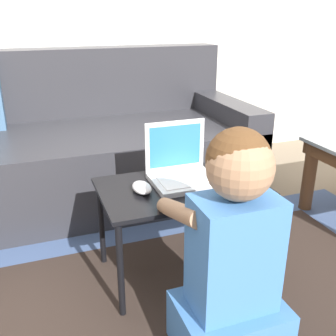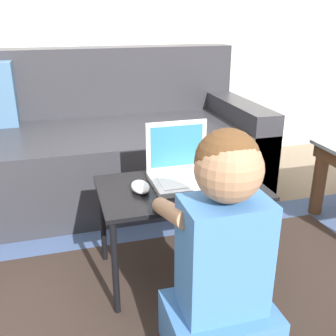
# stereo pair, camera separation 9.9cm
# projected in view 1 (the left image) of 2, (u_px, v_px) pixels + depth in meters

# --- Properties ---
(ground_plane) EXTENTS (16.00, 16.00, 0.00)m
(ground_plane) POSITION_uv_depth(u_px,v_px,m) (181.00, 305.00, 1.48)
(ground_plane) COLOR #7F705B
(area_rug) EXTENTS (2.31, 1.38, 0.01)m
(area_rug) POSITION_uv_depth(u_px,v_px,m) (202.00, 304.00, 1.48)
(area_rug) COLOR #3D517A
(area_rug) RESTS_ON ground_plane
(couch) EXTENTS (1.92, 0.90, 0.83)m
(couch) POSITION_uv_depth(u_px,v_px,m) (81.00, 148.00, 2.31)
(couch) COLOR #2D2D33
(couch) RESTS_ON ground_plane
(laptop_desk) EXTENTS (0.63, 0.39, 0.40)m
(laptop_desk) POSITION_uv_depth(u_px,v_px,m) (181.00, 196.00, 1.54)
(laptop_desk) COLOR black
(laptop_desk) RESTS_ON ground_plane
(laptop) EXTENTS (0.25, 0.22, 0.23)m
(laptop) POSITION_uv_depth(u_px,v_px,m) (182.00, 172.00, 1.56)
(laptop) COLOR silver
(laptop) RESTS_ON laptop_desk
(computer_mouse) EXTENTS (0.07, 0.11, 0.03)m
(computer_mouse) POSITION_uv_depth(u_px,v_px,m) (142.00, 188.00, 1.47)
(computer_mouse) COLOR silver
(computer_mouse) RESTS_ON laptop_desk
(person_seated) EXTENTS (0.33, 0.42, 0.75)m
(person_seated) POSITION_uv_depth(u_px,v_px,m) (232.00, 257.00, 1.16)
(person_seated) COLOR #3D70B2
(person_seated) RESTS_ON ground_plane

